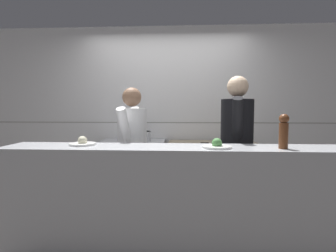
# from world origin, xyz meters

# --- Properties ---
(ground_plane) EXTENTS (14.00, 14.00, 0.00)m
(ground_plane) POSITION_xyz_m (0.00, 0.00, 0.00)
(ground_plane) COLOR #4C4742
(wall_back_tiled) EXTENTS (8.00, 0.06, 2.60)m
(wall_back_tiled) POSITION_xyz_m (0.00, 1.42, 1.30)
(wall_back_tiled) COLOR white
(wall_back_tiled) RESTS_ON ground_plane
(oven_range) EXTENTS (0.92, 0.71, 0.90)m
(oven_range) POSITION_xyz_m (-0.49, 1.02, 0.45)
(oven_range) COLOR #38383D
(oven_range) RESTS_ON ground_plane
(prep_counter) EXTENTS (1.23, 0.65, 0.89)m
(prep_counter) POSITION_xyz_m (0.65, 1.02, 0.44)
(prep_counter) COLOR gray
(prep_counter) RESTS_ON ground_plane
(pass_counter) EXTENTS (3.07, 0.45, 1.04)m
(pass_counter) POSITION_xyz_m (0.17, -0.30, 0.51)
(pass_counter) COLOR #B7BABF
(pass_counter) RESTS_ON ground_plane
(stock_pot) EXTENTS (0.36, 0.36, 0.14)m
(stock_pot) POSITION_xyz_m (-0.39, 1.02, 0.98)
(stock_pot) COLOR #B7BABF
(stock_pot) RESTS_ON oven_range
(chefs_knife) EXTENTS (0.34, 0.06, 0.02)m
(chefs_knife) POSITION_xyz_m (0.61, 0.90, 0.90)
(chefs_knife) COLOR #B7BABF
(chefs_knife) RESTS_ON prep_counter
(plated_dish_main) EXTENTS (0.24, 0.24, 0.08)m
(plated_dish_main) POSITION_xyz_m (-0.69, -0.25, 1.06)
(plated_dish_main) COLOR white
(plated_dish_main) RESTS_ON pass_counter
(plated_dish_appetiser) EXTENTS (0.25, 0.25, 0.09)m
(plated_dish_appetiser) POSITION_xyz_m (0.53, -0.35, 1.06)
(plated_dish_appetiser) COLOR white
(plated_dish_appetiser) RESTS_ON pass_counter
(pepper_mill) EXTENTS (0.08, 0.08, 0.29)m
(pepper_mill) POSITION_xyz_m (1.08, -0.36, 1.19)
(pepper_mill) COLOR brown
(pepper_mill) RESTS_ON pass_counter
(chef_head_cook) EXTENTS (0.38, 0.70, 1.60)m
(chef_head_cook) POSITION_xyz_m (-0.33, 0.29, 0.89)
(chef_head_cook) COLOR black
(chef_head_cook) RESTS_ON ground_plane
(chef_sous) EXTENTS (0.41, 0.75, 1.72)m
(chef_sous) POSITION_xyz_m (0.83, 0.29, 0.96)
(chef_sous) COLOR black
(chef_sous) RESTS_ON ground_plane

